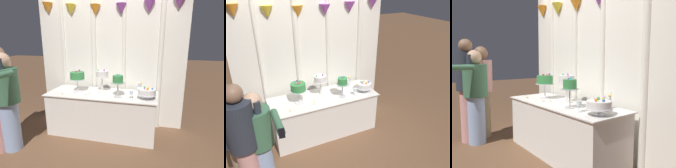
# 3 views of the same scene
# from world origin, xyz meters

# --- Properties ---
(ground_plane) EXTENTS (24.00, 24.00, 0.00)m
(ground_plane) POSITION_xyz_m (0.00, 0.00, 0.00)
(ground_plane) COLOR brown
(draped_curtain) EXTENTS (2.84, 0.19, 2.64)m
(draped_curtain) POSITION_xyz_m (0.02, 0.58, 1.41)
(draped_curtain) COLOR white
(draped_curtain) RESTS_ON ground_plane
(cake_table) EXTENTS (1.92, 0.72, 0.75)m
(cake_table) POSITION_xyz_m (0.00, 0.10, 0.38)
(cake_table) COLOR white
(cake_table) RESTS_ON ground_plane
(cake_display_leftmost) EXTENTS (0.28, 0.28, 0.40)m
(cake_display_leftmost) POSITION_xyz_m (-0.45, 0.09, 1.03)
(cake_display_leftmost) COLOR silver
(cake_display_leftmost) RESTS_ON cake_table
(cake_display_midleft) EXTENTS (0.25, 0.25, 0.43)m
(cake_display_midleft) POSITION_xyz_m (-0.02, 0.18, 1.05)
(cake_display_midleft) COLOR silver
(cake_display_midleft) RESTS_ON cake_table
(cake_display_midright) EXTENTS (0.22, 0.22, 0.40)m
(cake_display_midright) POSITION_xyz_m (0.31, -0.03, 1.03)
(cake_display_midright) COLOR #B2B2B7
(cake_display_midright) RESTS_ON cake_table
(cake_display_rightmost) EXTENTS (0.31, 0.31, 0.19)m
(cake_display_rightmost) POSITION_xyz_m (0.78, 0.00, 0.86)
(cake_display_rightmost) COLOR silver
(cake_display_rightmost) RESTS_ON cake_table
(wine_glass) EXTENTS (0.06, 0.06, 0.13)m
(wine_glass) POSITION_xyz_m (0.54, -0.08, 0.85)
(wine_glass) COLOR silver
(wine_glass) RESTS_ON cake_table
(flower_vase) EXTENTS (0.10, 0.14, 0.22)m
(flower_vase) POSITION_xyz_m (0.62, 0.32, 0.83)
(flower_vase) COLOR silver
(flower_vase) RESTS_ON cake_table
(tealight_far_left) EXTENTS (0.04, 0.04, 0.03)m
(tealight_far_left) POSITION_xyz_m (-0.66, -0.12, 0.76)
(tealight_far_left) COLOR beige
(tealight_far_left) RESTS_ON cake_table
(tealight_near_left) EXTENTS (0.04, 0.04, 0.03)m
(tealight_near_left) POSITION_xyz_m (-0.24, -0.07, 0.76)
(tealight_near_left) COLOR beige
(tealight_near_left) RESTS_ON cake_table
(tealight_near_right) EXTENTS (0.04, 0.04, 0.03)m
(tealight_near_right) POSITION_xyz_m (-0.20, 0.02, 0.76)
(tealight_near_right) COLOR beige
(tealight_near_right) RESTS_ON cake_table
(guest_man_pink_jacket) EXTENTS (0.47, 0.47, 1.58)m
(guest_man_pink_jacket) POSITION_xyz_m (-1.47, -0.55, 0.86)
(guest_man_pink_jacket) COLOR #9E8966
(guest_man_pink_jacket) RESTS_ON ground_plane
(guest_girl_blue_dress) EXTENTS (0.51, 0.76, 1.51)m
(guest_girl_blue_dress) POSITION_xyz_m (-1.21, -0.74, 0.81)
(guest_girl_blue_dress) COLOR #93ADD6
(guest_girl_blue_dress) RESTS_ON ground_plane
(guest_man_dark_suit) EXTENTS (0.51, 0.35, 1.69)m
(guest_man_dark_suit) POSITION_xyz_m (-1.38, -0.81, 0.92)
(guest_man_dark_suit) COLOR #D6938E
(guest_man_dark_suit) RESTS_ON ground_plane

